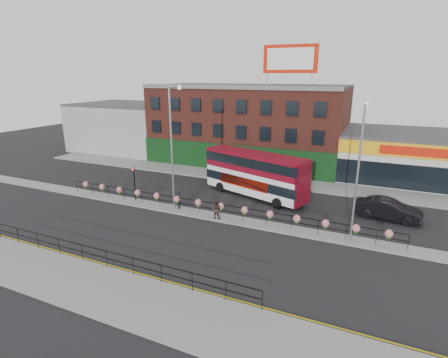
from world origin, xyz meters
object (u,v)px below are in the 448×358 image
at_px(pedestrian_b, 216,209).
at_px(lamp_column_east, 359,162).
at_px(car, 388,209).
at_px(lamp_column_west, 173,138).
at_px(double_decker_bus, 255,170).
at_px(pedestrian_a, 179,199).

height_order(pedestrian_b, lamp_column_east, lamp_column_east).
relative_size(car, lamp_column_west, 0.51).
bearing_deg(double_decker_bus, lamp_column_west, -131.08).
bearing_deg(lamp_column_east, pedestrian_a, 179.80).
xyz_separation_m(pedestrian_a, lamp_column_east, (14.46, -0.05, 4.89)).
bearing_deg(double_decker_bus, pedestrian_a, -128.86).
bearing_deg(pedestrian_b, double_decker_bus, -103.24).
bearing_deg(lamp_column_west, pedestrian_a, -3.31).
bearing_deg(double_decker_bus, lamp_column_east, -32.99).
relative_size(pedestrian_b, lamp_column_west, 0.15).
height_order(pedestrian_b, lamp_column_west, lamp_column_west).
relative_size(lamp_column_west, lamp_column_east, 1.10).
xyz_separation_m(car, lamp_column_east, (-2.42, -5.37, 5.00)).
relative_size(pedestrian_b, lamp_column_east, 0.17).
relative_size(double_decker_bus, pedestrian_b, 6.93).
bearing_deg(lamp_column_east, car, 65.76).
relative_size(pedestrian_a, pedestrian_b, 1.02).
xyz_separation_m(double_decker_bus, car, (11.94, -0.81, -1.83)).
bearing_deg(car, pedestrian_a, 114.64).
relative_size(double_decker_bus, lamp_column_east, 1.15).
bearing_deg(pedestrian_b, pedestrian_a, -15.99).
xyz_separation_m(double_decker_bus, lamp_column_east, (9.52, -6.18, 3.16)).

